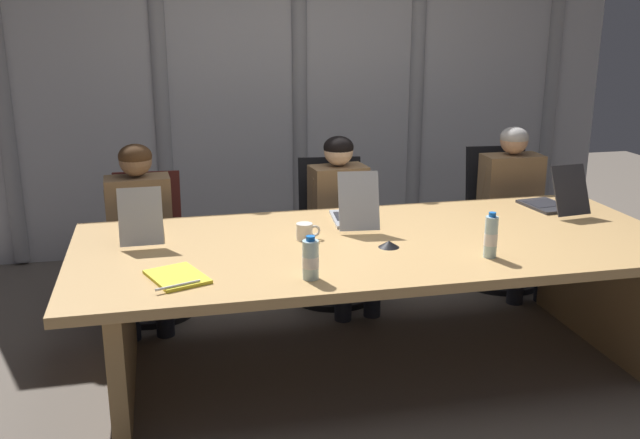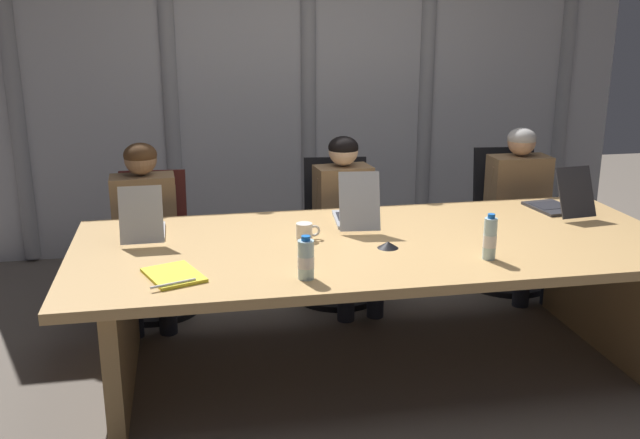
# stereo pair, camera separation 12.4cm
# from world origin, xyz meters

# --- Properties ---
(ground_plane) EXTENTS (10.66, 10.66, 0.00)m
(ground_plane) POSITION_xyz_m (0.00, 0.00, 0.00)
(ground_plane) COLOR #6B6056
(conference_table) EXTENTS (3.21, 1.37, 0.73)m
(conference_table) POSITION_xyz_m (0.00, 0.00, 0.57)
(conference_table) COLOR tan
(conference_table) RESTS_ON ground_plane
(curtain_backdrop) EXTENTS (5.33, 0.17, 2.74)m
(curtain_backdrop) POSITION_xyz_m (-0.00, 2.24, 1.37)
(curtain_backdrop) COLOR #B2B2B7
(curtain_backdrop) RESTS_ON ground_plane
(laptop_left_end) EXTENTS (0.23, 0.41, 0.31)m
(laptop_left_end) POSITION_xyz_m (-1.23, 0.30, 0.79)
(laptop_left_end) COLOR #BCBCC1
(laptop_left_end) RESTS_ON conference_table
(laptop_left_mid) EXTENTS (0.27, 0.47, 0.33)m
(laptop_left_mid) POSITION_xyz_m (-0.05, 0.33, 0.79)
(laptop_left_mid) COLOR #A8ADB7
(laptop_left_mid) RESTS_ON conference_table
(laptop_center) EXTENTS (0.28, 0.46, 0.30)m
(laptop_center) POSITION_xyz_m (1.23, 0.35, 0.78)
(laptop_center) COLOR #2D2D33
(laptop_center) RESTS_ON conference_table
(office_chair_left_end) EXTENTS (0.60, 0.60, 0.89)m
(office_chair_left_end) POSITION_xyz_m (-1.23, 1.07, 0.33)
(office_chair_left_end) COLOR #511E19
(office_chair_left_end) RESTS_ON ground_plane
(office_chair_left_mid) EXTENTS (0.60, 0.60, 0.93)m
(office_chair_left_mid) POSITION_xyz_m (0.01, 1.07, 0.34)
(office_chair_left_mid) COLOR black
(office_chair_left_mid) RESTS_ON ground_plane
(office_chair_center) EXTENTS (0.60, 0.60, 0.96)m
(office_chair_center) POSITION_xyz_m (1.27, 1.08, 0.35)
(office_chair_center) COLOR black
(office_chair_center) RESTS_ON ground_plane
(person_left_end) EXTENTS (0.43, 0.56, 1.12)m
(person_left_end) POSITION_xyz_m (-1.26, 0.92, 0.64)
(person_left_end) COLOR olive
(person_left_end) RESTS_ON ground_plane
(person_left_mid) EXTENTS (0.41, 0.57, 1.12)m
(person_left_mid) POSITION_xyz_m (0.04, 0.91, 0.63)
(person_left_mid) COLOR olive
(person_left_mid) RESTS_ON ground_plane
(person_center) EXTENTS (0.42, 0.55, 1.14)m
(person_center) POSITION_xyz_m (1.28, 0.92, 0.64)
(person_center) COLOR olive
(person_center) RESTS_ON ground_plane
(water_bottle_primary) EXTENTS (0.07, 0.07, 0.23)m
(water_bottle_primary) POSITION_xyz_m (0.46, -0.38, 0.83)
(water_bottle_primary) COLOR silver
(water_bottle_primary) RESTS_ON conference_table
(water_bottle_secondary) EXTENTS (0.08, 0.08, 0.20)m
(water_bottle_secondary) POSITION_xyz_m (-0.47, -0.48, 0.82)
(water_bottle_secondary) COLOR silver
(water_bottle_secondary) RESTS_ON conference_table
(coffee_mug_near) EXTENTS (0.13, 0.09, 0.09)m
(coffee_mug_near) POSITION_xyz_m (-0.38, 0.10, 0.77)
(coffee_mug_near) COLOR white
(coffee_mug_near) RESTS_ON conference_table
(conference_mic_left_side) EXTENTS (0.11, 0.11, 0.03)m
(conference_mic_left_side) POSITION_xyz_m (0.02, -0.13, 0.74)
(conference_mic_left_side) COLOR black
(conference_mic_left_side) RESTS_ON conference_table
(spiral_notepad) EXTENTS (0.31, 0.36, 0.03)m
(spiral_notepad) POSITION_xyz_m (-1.07, -0.35, 0.73)
(spiral_notepad) COLOR yellow
(spiral_notepad) RESTS_ON conference_table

